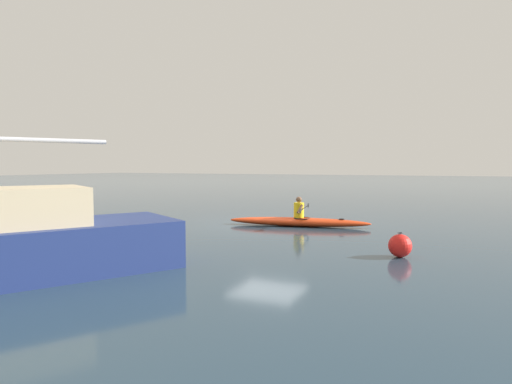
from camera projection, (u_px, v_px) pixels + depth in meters
name	position (u px, v px, depth m)	size (l,w,h in m)	color
ground_plane	(268.00, 224.00, 15.81)	(160.00, 160.00, 0.00)	#233847
kayak	(298.00, 222.00, 15.26)	(5.05, 1.60, 0.31)	red
kayaker	(299.00, 209.00, 15.23)	(0.63, 2.45, 0.74)	yellow
mooring_buoy_red_near	(400.00, 246.00, 10.12)	(0.54, 0.54, 0.58)	red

